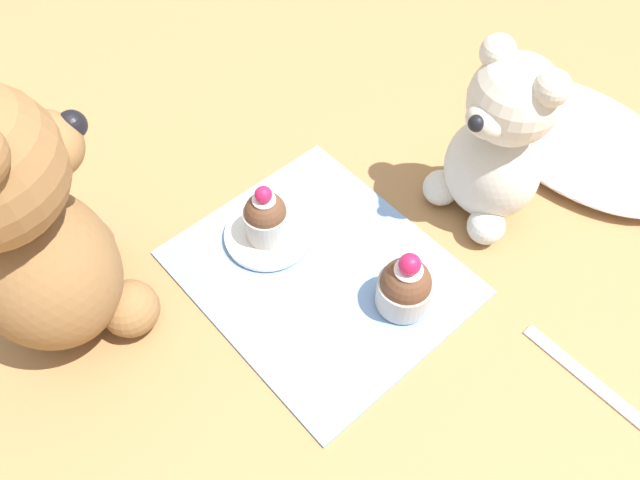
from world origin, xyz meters
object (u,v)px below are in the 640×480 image
(teddy_bear_cream, at_px, (497,145))
(saucer_plate, at_px, (268,234))
(teaspoon, at_px, (591,380))
(teddy_bear_tan, at_px, (26,231))
(cupcake_near_cream_bear, at_px, (405,286))
(cupcake_near_tan_bear, at_px, (266,217))

(teddy_bear_cream, height_order, saucer_plate, teddy_bear_cream)
(teddy_bear_cream, distance_m, teaspoon, 0.23)
(teddy_bear_tan, height_order, saucer_plate, teddy_bear_tan)
(saucer_plate, bearing_deg, teddy_bear_tan, -106.03)
(teaspoon, bearing_deg, saucer_plate, 20.25)
(teaspoon, bearing_deg, teddy_bear_cream, -22.62)
(teddy_bear_cream, xyz_separation_m, teddy_bear_tan, (-0.17, -0.38, 0.04))
(teddy_bear_cream, height_order, cupcake_near_cream_bear, teddy_bear_cream)
(teddy_bear_cream, height_order, teddy_bear_tan, teddy_bear_tan)
(teddy_bear_tan, xyz_separation_m, cupcake_near_tan_bear, (0.05, 0.19, -0.09))
(teddy_bear_cream, bearing_deg, teddy_bear_tan, -110.16)
(teddy_bear_tan, relative_size, saucer_plate, 3.10)
(teddy_bear_tan, xyz_separation_m, saucer_plate, (0.05, 0.19, -0.12))
(teddy_bear_cream, relative_size, teaspoon, 1.42)
(cupcake_near_cream_bear, relative_size, saucer_plate, 0.83)
(cupcake_near_cream_bear, height_order, saucer_plate, cupcake_near_cream_bear)
(cupcake_near_cream_bear, relative_size, cupcake_near_tan_bear, 1.06)
(teddy_bear_tan, bearing_deg, cupcake_near_cream_bear, -126.17)
(cupcake_near_tan_bear, distance_m, teaspoon, 0.33)
(teaspoon, bearing_deg, teddy_bear_tan, 39.69)
(teddy_bear_tan, relative_size, cupcake_near_cream_bear, 3.75)
(cupcake_near_tan_bear, bearing_deg, teaspoon, 20.36)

